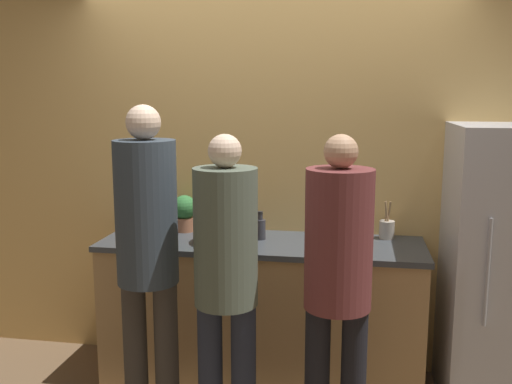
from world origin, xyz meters
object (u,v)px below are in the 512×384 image
fruit_bowl (223,237)px  cup_black (158,239)px  person_left (147,246)px  bottle_dark (260,228)px  person_right (338,272)px  person_center (226,270)px  potted_plant (184,212)px  bottle_red (333,226)px  utensil_crock (387,229)px

fruit_bowl → cup_black: (-0.38, -0.14, 0.00)m
person_left → bottle_dark: person_left is taller
person_right → fruit_bowl: (-0.73, 0.62, -0.01)m
person_center → potted_plant: bearing=118.5°
bottle_red → person_right: bearing=-86.0°
bottle_red → potted_plant: 1.00m
person_right → bottle_red: 0.93m
potted_plant → bottle_dark: bearing=-13.3°
cup_black → potted_plant: (0.05, 0.39, 0.09)m
utensil_crock → bottle_dark: (-0.80, -0.15, 0.01)m
person_left → potted_plant: person_left is taller
bottle_red → potted_plant: (-0.99, -0.06, 0.07)m
person_left → bottle_dark: size_ratio=9.98×
person_right → potted_plant: size_ratio=6.79×
bottle_red → potted_plant: size_ratio=0.66×
bottle_dark → potted_plant: (-0.54, 0.13, 0.06)m
utensil_crock → cup_black: bearing=-163.5°
fruit_bowl → potted_plant: bearing=142.7°
bottle_red → cup_black: (-1.05, -0.44, -0.02)m
person_right → cup_black: (-1.11, 0.48, -0.01)m
bottle_dark → fruit_bowl: bearing=-150.4°
bottle_red → utensil_crock: bearing=-5.2°
fruit_bowl → person_left: bearing=-114.6°
bottle_red → bottle_dark: (-0.45, -0.19, 0.01)m
person_right → person_left: bearing=178.6°
potted_plant → fruit_bowl: bearing=-37.3°
person_right → bottle_dark: size_ratio=9.23×
bottle_red → cup_black: 1.14m
fruit_bowl → bottle_red: bottle_red is taller
utensil_crock → potted_plant: 1.34m
person_center → utensil_crock: bearing=48.2°
person_center → bottle_dark: 0.79m
cup_black → bottle_dark: bearing=23.5°
person_left → cup_black: size_ratio=23.27×
bottle_dark → cup_black: size_ratio=2.33×
person_left → fruit_bowl: size_ratio=4.79×
potted_plant → person_right: bearing=-39.5°
person_center → person_left: bearing=171.2°
bottle_red → cup_black: size_ratio=2.09×
fruit_bowl → bottle_dark: bearing=29.6°
person_center → potted_plant: 1.04m
person_right → fruit_bowl: 0.96m
person_right → potted_plant: person_right is taller
utensil_crock → bottle_dark: size_ratio=1.35×
fruit_bowl → potted_plant: (-0.33, 0.25, 0.09)m
fruit_bowl → bottle_red: (0.66, 0.31, 0.03)m
potted_plant → utensil_crock: bearing=1.1°
person_right → cup_black: size_ratio=21.52×
person_right → cup_black: bearing=156.5°
bottle_dark → potted_plant: bearing=166.7°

